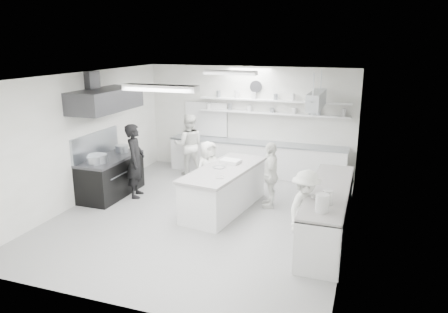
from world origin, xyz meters
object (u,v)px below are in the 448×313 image
(back_counter, at_px, (256,159))
(cook_stove, at_px, (135,161))
(stove, at_px, (111,177))
(prep_island, at_px, (224,190))
(right_counter, at_px, (328,214))
(cook_back, at_px, (189,145))

(back_counter, height_order, cook_stove, cook_stove)
(stove, bearing_deg, prep_island, 1.03)
(stove, relative_size, right_counter, 0.55)
(stove, bearing_deg, back_counter, 43.99)
(stove, height_order, cook_stove, cook_stove)
(stove, height_order, right_counter, right_counter)
(prep_island, height_order, cook_stove, cook_stove)
(prep_island, xyz_separation_m, cook_back, (-1.80, 2.14, 0.40))
(back_counter, distance_m, right_counter, 4.13)
(stove, relative_size, cook_stove, 1.00)
(stove, distance_m, back_counter, 4.03)
(stove, distance_m, prep_island, 2.92)
(back_counter, distance_m, prep_island, 2.75)
(cook_back, bearing_deg, stove, 40.70)
(stove, xyz_separation_m, cook_back, (1.12, 2.19, 0.41))
(back_counter, distance_m, cook_back, 1.93)
(prep_island, relative_size, cook_stove, 1.38)
(back_counter, distance_m, cook_stove, 3.53)
(stove, height_order, prep_island, prep_island)
(cook_back, bearing_deg, back_counter, 176.58)
(cook_back, bearing_deg, prep_island, 107.78)
(right_counter, bearing_deg, prep_island, 164.39)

